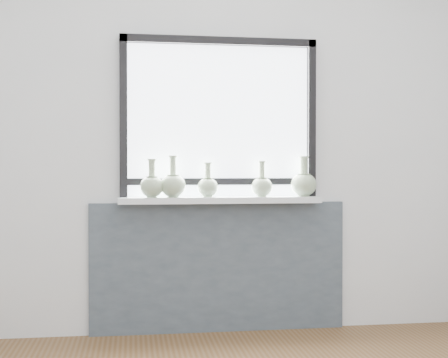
{
  "coord_description": "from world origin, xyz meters",
  "views": [
    {
      "loc": [
        -0.57,
        -2.31,
        1.08
      ],
      "look_at": [
        0.0,
        1.55,
        1.02
      ],
      "focal_mm": 50.0,
      "sensor_mm": 36.0,
      "label": 1
    }
  ],
  "objects": [
    {
      "name": "vase_d",
      "position": [
        0.28,
        1.71,
        0.97
      ],
      "size": [
        0.14,
        0.14,
        0.24
      ],
      "rotation": [
        0.0,
        0.0,
        -0.05
      ],
      "color": "#A7C199",
      "rests_on": "windowsill"
    },
    {
      "name": "back_wall",
      "position": [
        0.0,
        1.81,
        1.3
      ],
      "size": [
        3.6,
        0.02,
        2.6
      ],
      "primitive_type": "cube",
      "color": "silver",
      "rests_on": "ground"
    },
    {
      "name": "vase_e",
      "position": [
        0.56,
        1.71,
        0.99
      ],
      "size": [
        0.17,
        0.17,
        0.27
      ],
      "rotation": [
        0.0,
        0.0,
        0.35
      ],
      "color": "#A7C199",
      "rests_on": "windowsill"
    },
    {
      "name": "vase_a",
      "position": [
        -0.45,
        1.68,
        0.98
      ],
      "size": [
        0.15,
        0.15,
        0.25
      ],
      "rotation": [
        0.0,
        0.0,
        0.13
      ],
      "color": "#A7C199",
      "rests_on": "windowsill"
    },
    {
      "name": "window",
      "position": [
        0.0,
        1.77,
        1.44
      ],
      "size": [
        1.3,
        0.06,
        1.05
      ],
      "color": "black",
      "rests_on": "windowsill"
    },
    {
      "name": "vase_c",
      "position": [
        -0.08,
        1.71,
        0.97
      ],
      "size": [
        0.14,
        0.14,
        0.23
      ],
      "rotation": [
        0.0,
        0.0,
        0.21
      ],
      "color": "#A7C199",
      "rests_on": "windowsill"
    },
    {
      "name": "apron_panel",
      "position": [
        0.0,
        1.78,
        0.43
      ],
      "size": [
        1.7,
        0.03,
        0.86
      ],
      "primitive_type": "cube",
      "color": "#4B5663",
      "rests_on": "ground"
    },
    {
      "name": "windowsill",
      "position": [
        0.0,
        1.71,
        0.88
      ],
      "size": [
        1.32,
        0.18,
        0.04
      ],
      "primitive_type": "cube",
      "color": "silver",
      "rests_on": "apron_panel"
    },
    {
      "name": "vase_b",
      "position": [
        -0.31,
        1.69,
        0.99
      ],
      "size": [
        0.16,
        0.16,
        0.27
      ],
      "rotation": [
        0.0,
        0.0,
        0.31
      ],
      "color": "#A7C199",
      "rests_on": "windowsill"
    }
  ]
}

